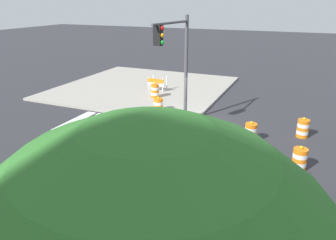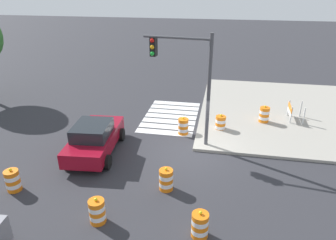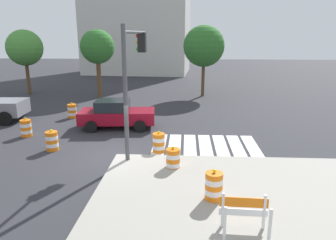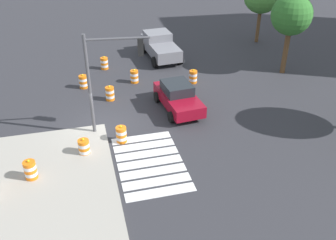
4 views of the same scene
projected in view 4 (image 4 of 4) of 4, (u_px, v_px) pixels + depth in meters
ground_plane at (105, 126)px, 21.41m from camera, size 120.00×120.00×0.00m
crosswalk_stripes at (150, 162)px, 18.46m from camera, size 5.10×3.20×0.02m
sports_car at (178, 97)px, 22.83m from camera, size 4.45×2.43×1.63m
pickup_truck at (160, 45)px, 30.33m from camera, size 5.28×2.64×1.92m
traffic_barrel_near_corner at (84, 148)px, 18.79m from camera, size 0.56×0.56×1.02m
traffic_barrel_crosswalk_end at (193, 77)px, 26.26m from camera, size 0.56×0.56×1.02m
traffic_barrel_median_near at (121, 135)px, 19.83m from camera, size 0.56×0.56×1.02m
traffic_barrel_median_far at (134, 76)px, 26.29m from camera, size 0.56×0.56×1.02m
traffic_barrel_far_curb at (110, 94)px, 24.00m from camera, size 0.56×0.56×1.02m
traffic_barrel_lane_center at (83, 82)px, 25.54m from camera, size 0.56×0.56×1.02m
traffic_barrel_opposite_curb at (104, 63)px, 28.40m from camera, size 0.56×0.56×1.02m
traffic_barrel_on_sidewalk at (30, 170)px, 17.01m from camera, size 0.56×0.56×1.02m
traffic_light_pole at (110, 67)px, 18.92m from camera, size 0.62×3.27×5.50m
street_tree_streetside_near at (292, 15)px, 25.88m from camera, size 2.85×2.85×5.74m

